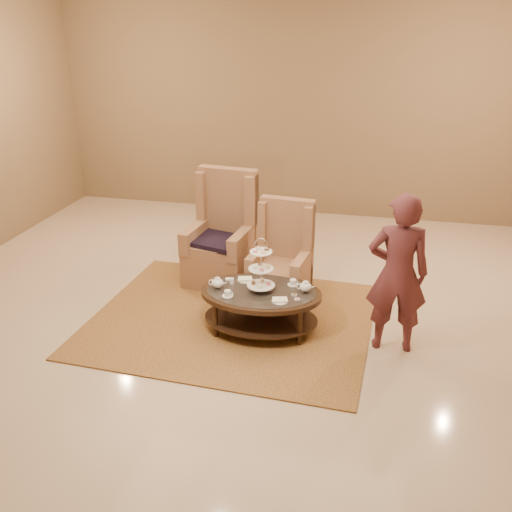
% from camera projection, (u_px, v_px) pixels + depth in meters
% --- Properties ---
extents(ground, '(8.00, 8.00, 0.00)m').
position_uv_depth(ground, '(243.00, 328.00, 6.11)').
color(ground, beige).
rests_on(ground, ground).
extents(ceiling, '(8.00, 8.00, 0.02)m').
position_uv_depth(ceiling, '(243.00, 328.00, 6.11)').
color(ceiling, beige).
rests_on(ceiling, ground).
extents(wall_back, '(8.00, 0.04, 3.50)m').
position_uv_depth(wall_back, '(303.00, 106.00, 9.00)').
color(wall_back, olive).
rests_on(wall_back, ground).
extents(rug, '(3.11, 2.64, 0.02)m').
position_uv_depth(rug, '(232.00, 319.00, 6.28)').
color(rug, olive).
rests_on(rug, ground).
extents(tea_table, '(1.30, 0.93, 1.06)m').
position_uv_depth(tea_table, '(261.00, 298.00, 5.92)').
color(tea_table, black).
rests_on(tea_table, ground).
extents(armchair_left, '(0.83, 0.85, 1.38)m').
position_uv_depth(armchair_left, '(223.00, 244.00, 7.07)').
color(armchair_left, '#9B6948').
rests_on(armchair_left, ground).
extents(armchair_right, '(0.70, 0.72, 1.18)m').
position_uv_depth(armchair_right, '(282.00, 267.00, 6.62)').
color(armchair_right, '#9B6948').
rests_on(armchair_right, ground).
extents(person, '(0.62, 0.43, 1.62)m').
position_uv_depth(person, '(398.00, 274.00, 5.46)').
color(person, '#542429').
rests_on(person, ground).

